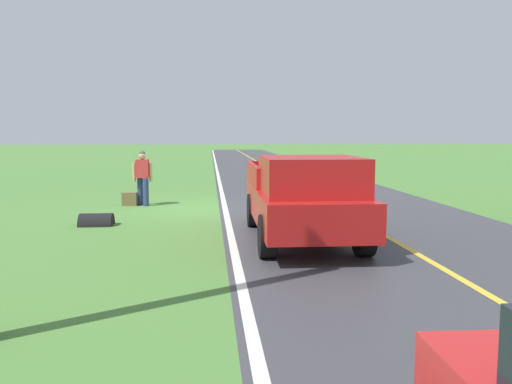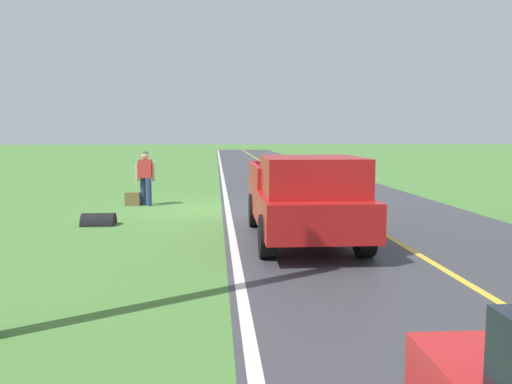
{
  "view_description": "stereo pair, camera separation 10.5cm",
  "coord_description": "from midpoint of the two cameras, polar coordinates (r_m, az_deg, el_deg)",
  "views": [
    {
      "loc": [
        -0.45,
        15.71,
        2.25
      ],
      "look_at": [
        -1.26,
        6.63,
        1.24
      ],
      "focal_mm": 36.56,
      "sensor_mm": 36.0,
      "label": 1
    },
    {
      "loc": [
        -0.55,
        15.71,
        2.25
      ],
      "look_at": [
        -1.26,
        6.63,
        1.24
      ],
      "focal_mm": 36.56,
      "sensor_mm": 36.0,
      "label": 2
    }
  ],
  "objects": [
    {
      "name": "drainage_culvert",
      "position": [
        13.57,
        -17.27,
        -3.49
      ],
      "size": [
        0.8,
        0.6,
        0.6
      ],
      "primitive_type": "cylinder",
      "rotation": [
        0.0,
        1.57,
        0.0
      ],
      "color": "black",
      "rests_on": "ground"
    },
    {
      "name": "road_surface",
      "position": [
        16.33,
        8.56,
        -1.64
      ],
      "size": [
        7.23,
        120.0,
        0.0
      ],
      "primitive_type": "cube",
      "color": "#3D3D42",
      "rests_on": "ground"
    },
    {
      "name": "lane_centre_line",
      "position": [
        16.33,
        8.56,
        -1.63
      ],
      "size": [
        0.14,
        117.6,
        0.0
      ],
      "primitive_type": "cube",
      "color": "gold",
      "rests_on": "ground"
    },
    {
      "name": "hitchhiker_walking",
      "position": [
        16.85,
        -12.46,
        1.87
      ],
      "size": [
        0.62,
        0.52,
        1.75
      ],
      "color": "navy",
      "rests_on": "ground"
    },
    {
      "name": "suitcase_carried",
      "position": [
        16.93,
        -13.85,
        -0.76
      ],
      "size": [
        0.47,
        0.22,
        0.42
      ],
      "primitive_type": "cube",
      "rotation": [
        0.0,
        0.0,
        1.52
      ],
      "color": "brown",
      "rests_on": "ground"
    },
    {
      "name": "pickup_truck_passing",
      "position": [
        10.95,
        4.91,
        -0.42
      ],
      "size": [
        2.14,
        5.42,
        1.82
      ],
      "color": "#B21919",
      "rests_on": "ground"
    },
    {
      "name": "lane_edge_line",
      "position": [
        15.88,
        -3.59,
        -1.8
      ],
      "size": [
        0.16,
        117.6,
        0.0
      ],
      "primitive_type": "cube",
      "color": "silver",
      "rests_on": "ground"
    },
    {
      "name": "ground_plane",
      "position": [
        15.88,
        -6.87,
        -1.85
      ],
      "size": [
        200.0,
        200.0,
        0.0
      ],
      "primitive_type": "plane",
      "color": "#4C7F38"
    }
  ]
}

